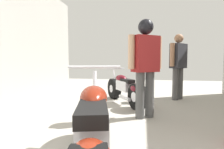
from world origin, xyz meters
TOP-DOWN VIEW (x-y plane):
  - ground_plane at (0.00, 3.04)m, footprint 14.58×14.58m
  - motorcycle_maroon_cruiser at (-0.27, 1.65)m, footprint 0.80×2.03m
  - motorcycle_black_naked at (-0.31, 4.50)m, footprint 1.12×1.60m
  - mechanic_in_blue at (1.02, 5.23)m, footprint 0.54×0.59m
  - mechanic_with_helmet at (0.15, 3.49)m, footprint 0.63×0.47m

SIDE VIEW (x-z plane):
  - ground_plane at x=0.00m, z-range 0.00..0.00m
  - motorcycle_black_naked at x=-0.31m, z-range -0.07..0.77m
  - motorcycle_maroon_cruiser at x=-0.27m, z-range -0.07..0.89m
  - mechanic_in_blue at x=1.02m, z-range 0.11..1.84m
  - mechanic_with_helmet at x=0.15m, z-range 0.17..1.92m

